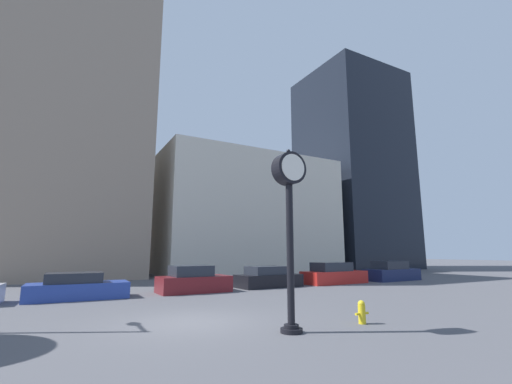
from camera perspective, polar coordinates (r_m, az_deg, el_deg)
ground_plane at (r=11.65m, az=-10.94°, el=-20.54°), size 200.00×200.00×0.00m
building_tall_tower at (r=37.55m, az=-28.02°, el=13.07°), size 12.96×12.00×32.28m
building_storefront_row at (r=39.22m, az=-2.28°, el=-3.98°), size 19.35×12.00×12.56m
building_glass_modern at (r=50.74m, az=15.77°, el=3.58°), size 12.46×12.00×27.50m
street_clock at (r=9.98m, az=5.58°, el=-1.89°), size 0.96×0.61×5.20m
car_blue at (r=18.71m, az=-27.63°, el=-13.96°), size 4.39×1.90×1.21m
car_maroon at (r=19.74m, az=-10.41°, el=-14.37°), size 3.91×1.97×1.44m
car_black at (r=22.31m, az=2.02°, el=-14.16°), size 4.24×2.12×1.30m
car_red at (r=25.32m, az=12.81°, el=-13.27°), size 4.86×2.03×1.47m
car_navy at (r=29.34m, az=21.69°, el=-12.32°), size 4.73×2.01×1.49m
fire_hydrant_near at (r=11.62m, az=17.22°, el=-18.54°), size 0.51×0.22×0.70m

